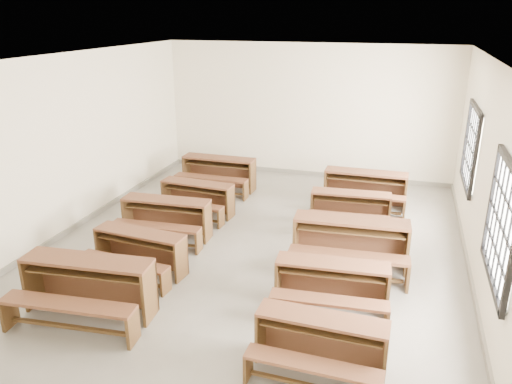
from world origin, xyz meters
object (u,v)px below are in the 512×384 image
(desk_set_0, at_px, (87,283))
(desk_set_2, at_px, (166,216))
(desk_set_7, at_px, (350,240))
(desk_set_5, at_px, (320,341))
(desk_set_9, at_px, (365,187))
(desk_set_8, at_px, (350,207))
(desk_set_3, at_px, (197,196))
(desk_set_1, at_px, (139,249))
(desk_set_6, at_px, (332,283))
(desk_set_4, at_px, (218,171))

(desk_set_0, bearing_deg, desk_set_2, 87.62)
(desk_set_2, distance_m, desk_set_7, 3.31)
(desk_set_5, xyz_separation_m, desk_set_7, (0.02, 2.56, 0.08))
(desk_set_9, bearing_deg, desk_set_8, -98.52)
(desk_set_3, bearing_deg, desk_set_5, -46.63)
(desk_set_1, height_order, desk_set_8, same)
(desk_set_0, distance_m, desk_set_2, 2.53)
(desk_set_9, bearing_deg, desk_set_5, -89.79)
(desk_set_0, distance_m, desk_set_5, 3.18)
(desk_set_8, bearing_deg, desk_set_1, -140.66)
(desk_set_5, bearing_deg, desk_set_2, 141.72)
(desk_set_1, xyz_separation_m, desk_set_9, (3.10, 3.85, 0.05))
(desk_set_2, bearing_deg, desk_set_9, 34.75)
(desk_set_0, bearing_deg, desk_set_6, 13.98)
(desk_set_0, height_order, desk_set_1, desk_set_0)
(desk_set_0, relative_size, desk_set_5, 1.23)
(desk_set_4, bearing_deg, desk_set_8, -21.24)
(desk_set_1, relative_size, desk_set_9, 0.92)
(desk_set_5, bearing_deg, desk_set_0, 177.69)
(desk_set_1, height_order, desk_set_9, desk_set_9)
(desk_set_1, xyz_separation_m, desk_set_4, (-0.22, 4.00, 0.05))
(desk_set_1, bearing_deg, desk_set_0, -88.01)
(desk_set_1, xyz_separation_m, desk_set_7, (3.12, 1.11, 0.08))
(desk_set_0, bearing_deg, desk_set_4, 86.62)
(desk_set_6, distance_m, desk_set_7, 1.29)
(desk_set_0, relative_size, desk_set_2, 1.12)
(desk_set_1, distance_m, desk_set_2, 1.30)
(desk_set_7, bearing_deg, desk_set_6, -97.85)
(desk_set_5, bearing_deg, desk_set_8, 93.88)
(desk_set_0, distance_m, desk_set_6, 3.28)
(desk_set_8, bearing_deg, desk_set_7, -87.13)
(desk_set_6, bearing_deg, desk_set_3, 135.64)
(desk_set_7, xyz_separation_m, desk_set_8, (-0.19, 1.64, -0.08))
(desk_set_6, height_order, desk_set_8, desk_set_6)
(desk_set_1, xyz_separation_m, desk_set_6, (3.03, -0.17, 0.01))
(desk_set_1, xyz_separation_m, desk_set_2, (-0.18, 1.29, 0.03))
(desk_set_7, xyz_separation_m, desk_set_9, (-0.02, 2.74, -0.03))
(desk_set_2, xyz_separation_m, desk_set_6, (3.21, -1.46, -0.02))
(desk_set_0, bearing_deg, desk_set_8, 48.05)
(desk_set_4, distance_m, desk_set_6, 5.29)
(desk_set_2, height_order, desk_set_3, desk_set_2)
(desk_set_0, xyz_separation_m, desk_set_4, (-0.15, 5.24, -0.03))
(desk_set_0, distance_m, desk_set_9, 6.00)
(desk_set_4, xyz_separation_m, desk_set_8, (3.15, -1.25, -0.05))
(desk_set_2, relative_size, desk_set_6, 1.03)
(desk_set_1, bearing_deg, desk_set_5, -19.81)
(desk_set_0, xyz_separation_m, desk_set_2, (-0.11, 2.53, -0.04))
(desk_set_2, bearing_deg, desk_set_8, 21.88)
(desk_set_3, relative_size, desk_set_8, 1.00)
(desk_set_9, bearing_deg, desk_set_7, -89.32)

